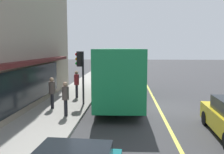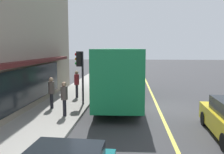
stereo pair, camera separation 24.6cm
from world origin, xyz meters
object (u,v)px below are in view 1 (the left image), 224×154
object	(u,v)px
traffic_light	(80,65)
car_silver	(119,76)
pedestrian_waiting	(77,82)
pedestrian_near_storefront	(52,90)
bus	(120,71)
pedestrian_at_corner	(65,96)

from	to	relation	value
traffic_light	car_silver	bearing A→B (deg)	-10.65
pedestrian_waiting	car_silver	bearing A→B (deg)	-17.19
car_silver	pedestrian_near_storefront	world-z (taller)	pedestrian_near_storefront
bus	car_silver	world-z (taller)	bus
bus	pedestrian_at_corner	xyz separation A→B (m)	(-4.54, 2.55, -0.79)
car_silver	bus	bearing A→B (deg)	-177.49
traffic_light	pedestrian_at_corner	size ratio (longest dim) A/B	1.85
pedestrian_near_storefront	car_silver	bearing A→B (deg)	-16.29
bus	pedestrian_waiting	size ratio (longest dim) A/B	6.07
traffic_light	pedestrian_at_corner	xyz separation A→B (m)	(-2.62, 0.26, -1.34)
pedestrian_near_storefront	traffic_light	bearing A→B (deg)	-50.35
car_silver	pedestrian_waiting	xyz separation A→B (m)	(-8.32, 2.58, 0.53)
pedestrian_near_storefront	pedestrian_waiting	bearing A→B (deg)	-13.79
bus	car_silver	distance (m)	8.41
bus	pedestrian_near_storefront	size ratio (longest dim) A/B	6.34
traffic_light	pedestrian_near_storefront	world-z (taller)	traffic_light
bus	pedestrian_at_corner	bearing A→B (deg)	150.74
bus	pedestrian_waiting	bearing A→B (deg)	90.38
pedestrian_at_corner	pedestrian_near_storefront	bearing A→B (deg)	38.17
bus	traffic_light	size ratio (longest dim) A/B	3.50
pedestrian_waiting	pedestrian_near_storefront	distance (m)	3.16
bus	pedestrian_near_storefront	distance (m)	4.87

